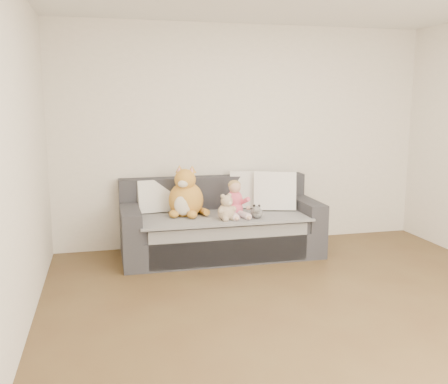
% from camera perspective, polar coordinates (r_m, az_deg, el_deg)
% --- Properties ---
extents(room_shell, '(5.00, 5.00, 5.00)m').
position_cam_1_polar(room_shell, '(4.07, 10.32, 4.30)').
color(room_shell, brown).
rests_on(room_shell, ground).
extents(sofa, '(2.20, 0.94, 0.85)m').
position_cam_1_polar(sofa, '(5.66, -0.46, -4.06)').
color(sofa, '#2A2A2F').
rests_on(sofa, ground).
extents(cushion_left, '(0.42, 0.23, 0.38)m').
position_cam_1_polar(cushion_left, '(5.70, -7.87, -0.47)').
color(cushion_left, white).
rests_on(cushion_left, sofa).
extents(cushion_right_back, '(0.51, 0.33, 0.45)m').
position_cam_1_polar(cushion_right_back, '(5.89, 2.98, 0.27)').
color(cushion_right_back, white).
rests_on(cushion_right_back, sofa).
extents(cushion_right_front, '(0.52, 0.34, 0.46)m').
position_cam_1_polar(cushion_right_front, '(5.79, 5.81, 0.12)').
color(cushion_right_front, white).
rests_on(cushion_right_front, sofa).
extents(toddler, '(0.28, 0.40, 0.40)m').
position_cam_1_polar(toddler, '(5.47, 1.31, -1.01)').
color(toddler, '#EB5367').
rests_on(toddler, sofa).
extents(plush_cat, '(0.45, 0.41, 0.59)m').
position_cam_1_polar(plush_cat, '(5.47, -4.38, -0.53)').
color(plush_cat, '#B37627').
rests_on(plush_cat, sofa).
extents(teddy_bear, '(0.22, 0.18, 0.29)m').
position_cam_1_polar(teddy_bear, '(5.28, 0.30, -1.99)').
color(teddy_bear, tan).
rests_on(teddy_bear, sofa).
extents(plush_cow, '(0.13, 0.20, 0.16)m').
position_cam_1_polar(plush_cow, '(5.38, 3.76, -2.31)').
color(plush_cow, white).
rests_on(plush_cow, sofa).
extents(sippy_cup, '(0.10, 0.07, 0.11)m').
position_cam_1_polar(sippy_cup, '(5.45, 0.85, -2.22)').
color(sippy_cup, '#4E3590').
rests_on(sippy_cup, sofa).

